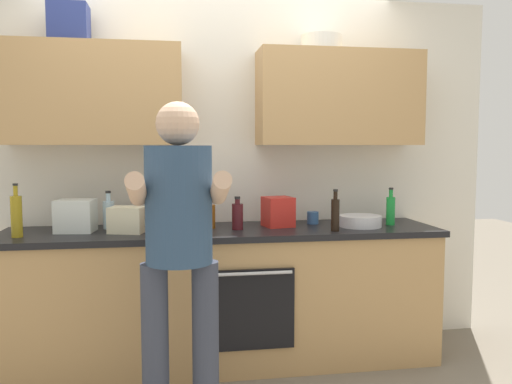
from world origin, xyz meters
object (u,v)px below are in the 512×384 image
mixing_bowl (360,221)px  knife_block (175,216)px  bottle_syrup (209,214)px  bottle_wine (237,216)px  bottle_oil (16,215)px  bottle_soy (335,214)px  grocery_bag_produce (76,216)px  grocery_bag_crisps (278,212)px  bottle_soda (391,210)px  bottle_hotsauce (191,211)px  grocery_bag_rice (127,220)px  person_standing (179,236)px  cup_tea (313,218)px  bottle_water (109,214)px  bottle_juice (154,208)px

mixing_bowl → knife_block: (-1.24, -0.09, 0.08)m
bottle_syrup → bottle_wine: (0.18, -0.09, -0.00)m
bottle_oil → bottle_wine: size_ratio=1.49×
bottle_soy → bottle_wine: (-0.61, 0.17, -0.02)m
grocery_bag_produce → grocery_bag_crisps: size_ratio=1.16×
bottle_soda → mixing_bowl: (-0.23, -0.04, -0.07)m
knife_block → bottle_wine: bearing=14.5°
bottle_soy → bottle_hotsauce: bottle_soy is taller
grocery_bag_produce → bottle_hotsauce: bearing=13.5°
grocery_bag_rice → grocery_bag_produce: (-0.33, 0.08, 0.02)m
person_standing → grocery_bag_produce: (-0.64, 0.75, 0.02)m
cup_tea → grocery_bag_rice: 1.26m
bottle_oil → knife_block: bottle_oil is taller
person_standing → cup_tea: size_ratio=19.50×
bottle_oil → bottle_soda: size_ratio=1.25×
bottle_wine → bottle_water: bearing=168.8°
bottle_water → bottle_soda: bearing=-4.0°
grocery_bag_crisps → bottle_juice: bearing=169.0°
bottle_water → bottle_hotsauce: 0.55m
cup_tea → knife_block: 0.99m
bottle_soda → grocery_bag_crisps: (-0.78, 0.06, -0.00)m
bottle_soda → grocery_bag_crisps: bearing=175.9°
bottle_syrup → bottle_juice: bottle_juice is taller
mixing_bowl → knife_block: knife_block is taller
bottle_wine → grocery_bag_crisps: bearing=16.9°
cup_tea → mixing_bowl: bearing=-31.6°
grocery_bag_rice → bottle_water: bearing=127.1°
person_standing → cup_tea: bearing=41.9°
person_standing → mixing_bowl: 1.39m
bottle_hotsauce → grocery_bag_rice: bearing=-147.6°
cup_tea → bottle_syrup: bearing=-173.9°
mixing_bowl → grocery_bag_produce: 1.86m
bottle_soda → grocery_bag_rice: size_ratio=1.22×
cup_tea → knife_block: (-0.95, -0.27, 0.07)m
bottle_hotsauce → grocery_bag_rice: (-0.41, -0.26, -0.01)m
mixing_bowl → grocery_bag_crisps: bearing=169.9°
bottle_syrup → bottle_water: bottle_water is taller
knife_block → grocery_bag_crisps: bearing=15.5°
bottle_juice → mixing_bowl: size_ratio=1.04×
bottle_juice → bottle_wine: 0.60m
knife_block → grocery_bag_crisps: (0.69, 0.19, -0.01)m
bottle_soda → knife_block: knife_block is taller
cup_tea → grocery_bag_crisps: (-0.26, -0.08, 0.06)m
bottle_syrup → bottle_juice: size_ratio=0.82×
grocery_bag_crisps → bottle_oil: bearing=-174.4°
grocery_bag_rice → knife_block: bearing=-17.5°
bottle_juice → grocery_bag_crisps: bearing=-11.0°
person_standing → grocery_bag_produce: size_ratio=7.22×
person_standing → bottle_water: person_standing is taller
bottle_wine → grocery_bag_produce: (-1.02, 0.07, 0.01)m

